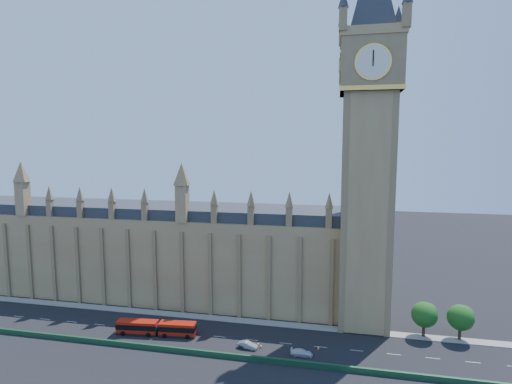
% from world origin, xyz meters
% --- Properties ---
extents(ground, '(400.00, 400.00, 0.00)m').
position_xyz_m(ground, '(0.00, 0.00, 0.00)').
color(ground, black).
rests_on(ground, ground).
extents(palace_westminster, '(120.00, 20.00, 28.00)m').
position_xyz_m(palace_westminster, '(-25.00, 22.00, 13.86)').
color(palace_westminster, '#9B764B').
rests_on(palace_westminster, ground).
extents(elizabeth_tower, '(20.59, 20.59, 105.00)m').
position_xyz_m(elizabeth_tower, '(38.00, 13.99, 54.56)').
color(elizabeth_tower, '#9B764B').
rests_on(elizabeth_tower, ground).
extents(bridge_parapet, '(160.00, 0.60, 1.20)m').
position_xyz_m(bridge_parapet, '(0.00, -9.00, 0.60)').
color(bridge_parapet, '#1E4C2D').
rests_on(bridge_parapet, ground).
extents(kerb_north, '(160.00, 3.00, 0.16)m').
position_xyz_m(kerb_north, '(0.00, 9.50, 0.08)').
color(kerb_north, gray).
rests_on(kerb_north, ground).
extents(tree_east_near, '(6.00, 6.00, 8.50)m').
position_xyz_m(tree_east_near, '(52.22, 10.08, 5.64)').
color(tree_east_near, '#382619').
rests_on(tree_east_near, ground).
extents(tree_east_far, '(6.00, 6.00, 8.50)m').
position_xyz_m(tree_east_far, '(60.22, 10.08, 5.64)').
color(tree_east_far, '#382619').
rests_on(tree_east_far, ground).
extents(red_bus, '(19.59, 4.72, 3.30)m').
position_xyz_m(red_bus, '(-11.25, -2.10, 1.74)').
color(red_bus, '#B3190B').
rests_on(red_bus, ground).
extents(car_grey, '(3.88, 1.65, 1.31)m').
position_xyz_m(car_grey, '(11.69, -3.92, 0.65)').
color(car_grey, '#3C3F43').
rests_on(car_grey, ground).
extents(car_silver, '(4.77, 2.19, 1.51)m').
position_xyz_m(car_silver, '(11.84, -3.96, 0.76)').
color(car_silver, '#929599').
rests_on(car_silver, ground).
extents(car_white, '(4.85, 2.02, 1.40)m').
position_xyz_m(car_white, '(24.13, -4.70, 0.70)').
color(car_white, silver).
rests_on(car_white, ground).
extents(cone_a, '(0.49, 0.49, 0.75)m').
position_xyz_m(cone_a, '(14.82, -3.20, 0.37)').
color(cone_a, black).
rests_on(cone_a, ground).
extents(cone_b, '(0.53, 0.53, 0.70)m').
position_xyz_m(cone_b, '(14.00, -2.41, 0.34)').
color(cone_b, black).
rests_on(cone_b, ground).
extents(cone_c, '(0.59, 0.59, 0.76)m').
position_xyz_m(cone_c, '(27.62, -1.43, 0.37)').
color(cone_c, black).
rests_on(cone_c, ground).
extents(cone_d, '(0.46, 0.46, 0.68)m').
position_xyz_m(cone_d, '(21.86, -3.65, 0.34)').
color(cone_d, black).
rests_on(cone_d, ground).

